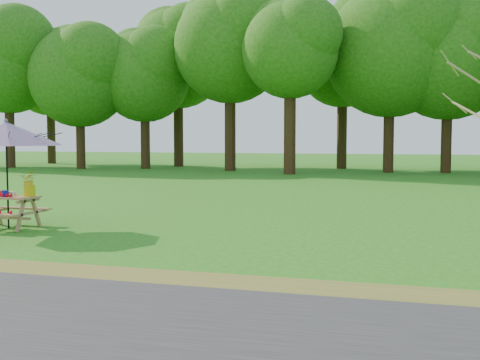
# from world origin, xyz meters

# --- Properties ---
(ground) EXTENTS (120.00, 120.00, 0.00)m
(ground) POSITION_xyz_m (0.00, 0.00, 0.00)
(ground) COLOR #227115
(ground) RESTS_ON ground
(drygrass_strip) EXTENTS (120.00, 1.20, 0.01)m
(drygrass_strip) POSITION_xyz_m (0.00, -2.80, 0.00)
(drygrass_strip) COLOR olive
(drygrass_strip) RESTS_ON ground
(treeline) EXTENTS (60.00, 12.00, 16.00)m
(treeline) POSITION_xyz_m (0.00, 22.00, 8.00)
(treeline) COLOR #1C590F
(treeline) RESTS_ON ground
(picnic_table) EXTENTS (1.20, 1.32, 0.67)m
(picnic_table) POSITION_xyz_m (-3.80, 0.50, 0.33)
(picnic_table) COLOR olive
(picnic_table) RESTS_ON ground
(patio_umbrella) EXTENTS (2.42, 2.42, 2.26)m
(patio_umbrella) POSITION_xyz_m (-3.80, 0.50, 1.95)
(patio_umbrella) COLOR black
(patio_umbrella) RESTS_ON ground
(produce_bins) EXTENTS (0.32, 0.46, 0.13)m
(produce_bins) POSITION_xyz_m (-3.85, 0.53, 0.72)
(produce_bins) COLOR red
(produce_bins) RESTS_ON picnic_table
(flower_bucket) EXTENTS (0.35, 0.32, 0.51)m
(flower_bucket) POSITION_xyz_m (-3.34, 0.60, 0.94)
(flower_bucket) COLOR #D8C70B
(flower_bucket) RESTS_ON picnic_table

